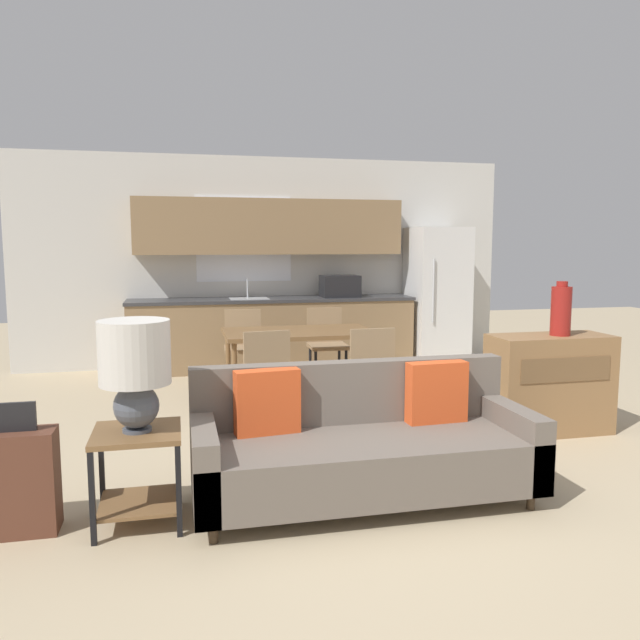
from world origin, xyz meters
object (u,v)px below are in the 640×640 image
at_px(credenza, 549,384).
at_px(dining_chair_near_left, 263,371).
at_px(dining_chair_far_left, 244,344).
at_px(dining_table, 299,337).
at_px(vase, 561,310).
at_px(side_table, 138,461).
at_px(dining_chair_near_right, 368,368).
at_px(refrigerator, 437,295).
at_px(dining_chair_far_right, 327,341).
at_px(table_lamp, 135,365).
at_px(couch, 361,446).
at_px(suitcase, 12,482).

height_order(credenza, dining_chair_near_left, dining_chair_near_left).
height_order(credenza, dining_chair_far_left, dining_chair_far_left).
distance_m(dining_table, vase, 2.43).
distance_m(dining_table, credenza, 2.35).
bearing_deg(side_table, dining_chair_near_right, 41.29).
bearing_deg(refrigerator, dining_chair_near_right, -124.43).
height_order(dining_chair_far_right, dining_chair_near_right, same).
distance_m(side_table, credenza, 3.43).
xyz_separation_m(refrigerator, table_lamp, (-3.63, -4.23, 0.02)).
distance_m(credenza, dining_chair_far_right, 2.59).
distance_m(vase, dining_chair_near_right, 1.69).
bearing_deg(table_lamp, dining_chair_near_left, 61.08).
distance_m(refrigerator, credenza, 3.25).
xyz_separation_m(side_table, dining_chair_far_right, (1.87, 3.21, 0.13)).
distance_m(vase, dining_chair_near_left, 2.55).
height_order(vase, dining_chair_far_right, vase).
xyz_separation_m(couch, vase, (2.00, 0.94, 0.71)).
height_order(refrigerator, dining_chair_far_left, refrigerator).
bearing_deg(dining_chair_near_right, couch, 71.01).
relative_size(dining_chair_near_left, dining_chair_far_right, 1.00).
bearing_deg(side_table, suitcase, 178.23).
height_order(dining_table, side_table, dining_table).
xyz_separation_m(vase, dining_chair_far_left, (-2.40, 2.21, -0.54)).
bearing_deg(dining_chair_near_left, dining_chair_far_right, -128.94).
distance_m(couch, dining_chair_near_left, 1.68).
bearing_deg(dining_chair_near_right, refrigerator, -124.63).
height_order(vase, dining_chair_near_left, vase).
xyz_separation_m(refrigerator, dining_chair_far_right, (-1.76, -1.02, -0.41)).
distance_m(table_lamp, credenza, 3.47).
bearing_deg(couch, credenza, 26.39).
distance_m(dining_chair_near_right, suitcase, 3.01).
distance_m(dining_chair_near_left, dining_chair_near_right, 0.93).
xyz_separation_m(couch, dining_chair_near_right, (0.53, 1.57, 0.16)).
height_order(dining_chair_near_right, suitcase, dining_chair_near_right).
bearing_deg(couch, suitcase, -178.55).
bearing_deg(couch, dining_table, 88.35).
distance_m(dining_table, suitcase, 3.20).
bearing_deg(side_table, credenza, 17.51).
xyz_separation_m(dining_table, table_lamp, (-1.40, -2.45, 0.25)).
bearing_deg(couch, side_table, -176.95).
bearing_deg(dining_chair_near_right, dining_chair_near_left, -3.36).
relative_size(dining_chair_near_right, suitcase, 1.17).
relative_size(dining_table, side_table, 2.69).
bearing_deg(dining_chair_far_right, dining_chair_near_right, -88.20).
distance_m(refrigerator, dining_table, 2.87).
bearing_deg(dining_chair_far_left, dining_chair_near_right, -56.33).
height_order(dining_table, dining_chair_far_right, dining_chair_far_right).
distance_m(refrigerator, dining_chair_near_left, 3.71).
xyz_separation_m(couch, credenza, (1.94, 0.96, 0.08)).
distance_m(credenza, vase, 0.63).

